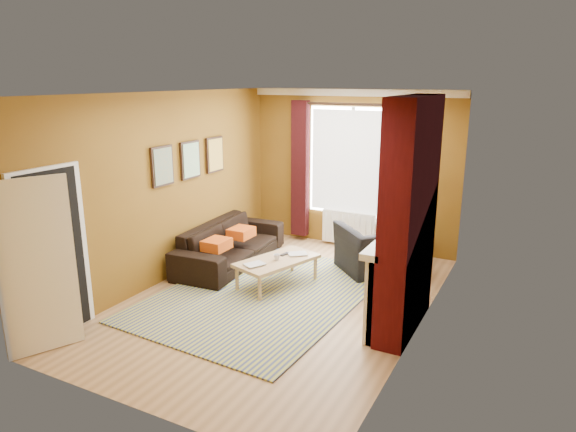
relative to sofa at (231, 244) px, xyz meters
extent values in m
plane|color=#966D44|center=(1.42, -0.93, -0.34)|extent=(5.50, 5.50, 0.00)
cube|color=brown|center=(1.42, 1.82, 1.06)|extent=(3.80, 0.02, 2.80)
cube|color=brown|center=(1.42, -3.68, 1.06)|extent=(3.80, 0.02, 2.80)
cube|color=brown|center=(3.32, -0.93, 1.06)|extent=(0.02, 5.50, 2.80)
cube|color=brown|center=(-0.48, -0.93, 1.06)|extent=(0.02, 5.50, 2.80)
cube|color=white|center=(1.42, -0.93, 2.46)|extent=(3.80, 5.50, 0.01)
cube|color=#45090C|center=(3.14, -0.93, 1.06)|extent=(0.35, 1.40, 2.80)
cube|color=white|center=(2.95, -0.93, 0.21)|extent=(0.12, 1.30, 1.10)
cube|color=white|center=(2.90, -0.93, 0.74)|extent=(0.22, 1.40, 0.08)
cube|color=white|center=(2.93, -1.51, 0.18)|extent=(0.16, 0.14, 1.04)
cube|color=white|center=(2.93, -0.35, 0.18)|extent=(0.16, 0.14, 1.04)
cube|color=black|center=(2.98, -0.93, 0.11)|extent=(0.06, 0.80, 0.90)
cube|color=black|center=(2.96, -0.93, -0.31)|extent=(0.20, 1.00, 0.06)
cube|color=white|center=(2.91, -1.28, 0.86)|extent=(0.03, 0.12, 0.16)
cube|color=black|center=(2.91, -1.03, 0.85)|extent=(0.03, 0.10, 0.14)
cylinder|color=black|center=(2.91, -0.78, 0.84)|extent=(0.10, 0.10, 0.12)
cube|color=black|center=(2.96, -0.93, 1.51)|extent=(0.03, 0.60, 0.75)
cube|color=#B0893B|center=(2.93, -0.93, 1.51)|extent=(0.01, 0.52, 0.66)
cube|color=white|center=(1.42, 1.78, 2.40)|extent=(3.80, 0.08, 0.12)
cube|color=white|center=(1.42, 1.79, 1.21)|extent=(1.60, 0.04, 1.90)
cube|color=white|center=(1.42, 1.75, 1.21)|extent=(1.50, 0.02, 1.80)
cube|color=white|center=(1.42, 1.77, 1.21)|extent=(0.06, 0.04, 1.90)
cube|color=#330B0E|center=(0.44, 1.70, 1.01)|extent=(0.30, 0.16, 2.50)
cube|color=#330B0E|center=(2.40, 1.70, 1.01)|extent=(0.30, 0.16, 2.50)
cylinder|color=black|center=(1.42, 1.70, 2.21)|extent=(2.30, 0.05, 0.05)
cube|color=white|center=(1.42, 1.72, 0.01)|extent=(1.00, 0.10, 0.60)
cube|color=white|center=(0.97, 1.66, 0.01)|extent=(0.04, 0.03, 0.56)
cube|color=white|center=(1.08, 1.66, 0.01)|extent=(0.04, 0.03, 0.56)
cube|color=white|center=(1.19, 1.66, 0.01)|extent=(0.04, 0.03, 0.56)
cube|color=white|center=(1.30, 1.66, 0.01)|extent=(0.04, 0.03, 0.56)
cube|color=white|center=(1.41, 1.66, 0.01)|extent=(0.04, 0.03, 0.56)
cube|color=white|center=(1.52, 1.66, 0.01)|extent=(0.04, 0.03, 0.56)
cube|color=white|center=(1.63, 1.66, 0.01)|extent=(0.04, 0.03, 0.56)
cube|color=white|center=(1.74, 1.66, 0.01)|extent=(0.04, 0.03, 0.56)
cube|color=white|center=(1.85, 1.66, 0.01)|extent=(0.04, 0.03, 0.56)
cube|color=black|center=(-0.45, -1.03, 1.41)|extent=(0.04, 0.44, 0.58)
cube|color=orange|center=(-0.43, -1.03, 1.41)|extent=(0.01, 0.38, 0.52)
cube|color=black|center=(-0.45, -0.38, 1.41)|extent=(0.04, 0.44, 0.58)
cube|color=#37A75E|center=(-0.43, -0.38, 1.41)|extent=(0.01, 0.38, 0.52)
cube|color=black|center=(-0.45, 0.27, 1.41)|extent=(0.04, 0.44, 0.58)
cube|color=orange|center=(-0.43, 0.27, 1.41)|extent=(0.01, 0.38, 0.52)
cube|color=white|center=(-0.46, -2.98, 0.66)|extent=(0.05, 0.94, 2.06)
cube|color=black|center=(-0.44, -2.98, 0.66)|extent=(0.02, 0.80, 1.98)
cube|color=white|center=(-0.26, -3.34, 0.66)|extent=(0.37, 0.74, 1.98)
imported|color=#3D7132|center=(2.91, -0.48, 0.92)|extent=(0.14, 0.10, 0.27)
cube|color=#C84B10|center=(0.15, -0.60, 0.18)|extent=(0.34, 0.40, 0.16)
cube|color=#C84B10|center=(0.15, 0.10, 0.18)|extent=(0.34, 0.40, 0.16)
cube|color=navy|center=(1.12, -0.87, -0.33)|extent=(2.79, 3.73, 0.02)
imported|color=black|center=(0.00, 0.00, 0.00)|extent=(1.06, 2.37, 0.68)
imported|color=black|center=(2.30, 0.75, 0.04)|extent=(1.55, 1.55, 0.76)
cube|color=tan|center=(1.14, -0.48, 0.05)|extent=(0.98, 1.38, 0.05)
cylinder|color=tan|center=(0.73, -0.94, -0.16)|extent=(0.07, 0.07, 0.36)
cylinder|color=tan|center=(1.20, -1.09, -0.16)|extent=(0.07, 0.07, 0.36)
cylinder|color=tan|center=(1.08, 0.12, -0.16)|extent=(0.07, 0.07, 0.36)
cylinder|color=tan|center=(1.55, -0.03, -0.16)|extent=(0.07, 0.07, 0.36)
cylinder|color=olive|center=(2.17, 1.15, -0.14)|extent=(0.41, 0.41, 0.39)
cylinder|color=black|center=(2.90, 1.22, -0.32)|extent=(0.27, 0.27, 0.03)
cylinder|color=black|center=(2.90, 1.22, 0.43)|extent=(0.03, 0.03, 1.47)
cone|color=beige|center=(2.90, 1.22, 1.17)|extent=(0.27, 0.27, 0.18)
imported|color=#999999|center=(0.89, -0.82, 0.09)|extent=(0.31, 0.34, 0.03)
imported|color=#999999|center=(1.25, -0.09, 0.09)|extent=(0.35, 0.34, 0.02)
imported|color=#999999|center=(1.16, -0.53, 0.12)|extent=(0.10, 0.10, 0.09)
cube|color=#272729|center=(1.15, -0.27, 0.09)|extent=(0.08, 0.17, 0.02)
camera|label=1|loc=(4.55, -6.71, 2.65)|focal=32.00mm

